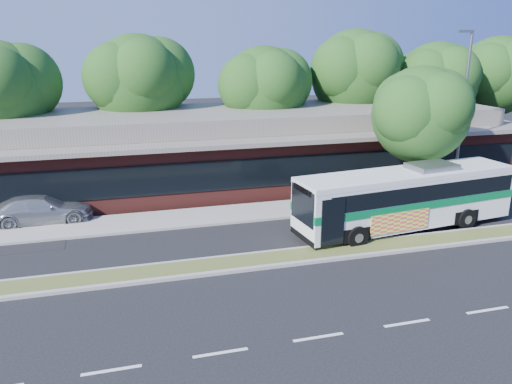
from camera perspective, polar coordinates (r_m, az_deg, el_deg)
ground at (r=20.83m, az=9.66°, el=-7.56°), size 120.00×120.00×0.00m
median_strip at (r=21.30m, az=9.00°, el=-6.74°), size 26.00×1.10×0.15m
sidewalk at (r=26.32m, az=3.90°, el=-1.92°), size 44.00×2.60×0.12m
plaza_building at (r=31.87m, az=0.12°, el=5.32°), size 33.20×11.20×4.45m
lamp_post at (r=29.40m, az=22.50°, el=8.55°), size 0.93×0.18×9.07m
tree_bg_a at (r=32.98m, az=-26.70°, el=10.52°), size 6.47×5.80×8.63m
tree_bg_b at (r=33.39m, az=-12.58°, el=12.42°), size 6.69×6.00×9.00m
tree_bg_c at (r=33.79m, az=1.49°, el=11.92°), size 6.24×5.60×8.26m
tree_bg_d at (r=37.27m, az=11.75°, el=13.32°), size 6.91×6.20×9.37m
tree_bg_e at (r=39.52m, az=20.30°, el=11.85°), size 6.47×5.80×8.50m
tree_bg_f at (r=43.98m, az=26.15°, el=12.02°), size 6.69×6.00×8.92m
transit_bus at (r=24.24m, az=16.87°, el=-0.25°), size 11.03×3.62×3.04m
sedan at (r=26.44m, az=-23.30°, el=-1.77°), size 4.84×2.02×1.40m
sidewalk_tree at (r=27.38m, az=18.80°, el=8.65°), size 5.49×4.92×7.37m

